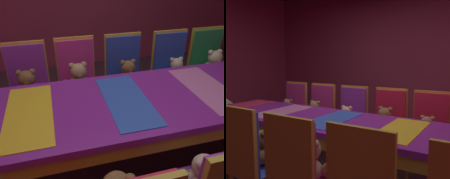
{
  "view_description": "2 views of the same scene",
  "coord_description": "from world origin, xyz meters",
  "views": [
    {
      "loc": [
        1.43,
        -0.5,
        1.68
      ],
      "look_at": [
        0.11,
        -0.14,
        0.91
      ],
      "focal_mm": 37.26,
      "sensor_mm": 36.0,
      "label": 1
    },
    {
      "loc": [
        -2.01,
        -1.34,
        1.33
      ],
      "look_at": [
        -0.08,
        -0.11,
        1.06
      ],
      "focal_mm": 39.28,
      "sensor_mm": 36.0,
      "label": 2
    }
  ],
  "objects": [
    {
      "name": "teddy_left_4",
      "position": [
        -0.67,
        0.82,
        0.58
      ],
      "size": [
        0.23,
        0.29,
        0.28
      ],
      "color": "beige",
      "rests_on": "chair_left_4"
    },
    {
      "name": "chair_left_5",
      "position": [
        -0.82,
        1.3,
        0.6
      ],
      "size": [
        0.42,
        0.41,
        0.98
      ],
      "color": "#268C4C",
      "rests_on": "ground_plane"
    },
    {
      "name": "teddy_left_3",
      "position": [
        -0.69,
        0.26,
        0.59
      ],
      "size": [
        0.25,
        0.32,
        0.3
      ],
      "color": "brown",
      "rests_on": "chair_left_3"
    },
    {
      "name": "chair_left_1",
      "position": [
        -0.82,
        -0.76,
        0.6
      ],
      "size": [
        0.42,
        0.41,
        0.98
      ],
      "color": "purple",
      "rests_on": "ground_plane"
    },
    {
      "name": "teddy_left_1",
      "position": [
        -0.67,
        -0.76,
        0.6
      ],
      "size": [
        0.26,
        0.34,
        0.32
      ],
      "color": "brown",
      "rests_on": "chair_left_1"
    },
    {
      "name": "ground_plane",
      "position": [
        0.0,
        0.0,
        0.0
      ],
      "size": [
        7.9,
        7.9,
        0.0
      ],
      "primitive_type": "plane",
      "color": "#3F2D38"
    },
    {
      "name": "banquet_table",
      "position": [
        0.0,
        0.0,
        0.66
      ],
      "size": [
        0.9,
        3.34,
        0.75
      ],
      "color": "purple",
      "rests_on": "ground_plane"
    },
    {
      "name": "teddy_right_3",
      "position": [
        0.67,
        0.24,
        0.58
      ],
      "size": [
        0.23,
        0.3,
        0.28
      ],
      "rotation": [
        0.0,
        0.0,
        3.14
      ],
      "color": "beige",
      "rests_on": "chair_right_3"
    },
    {
      "name": "chair_left_3",
      "position": [
        -0.83,
        0.26,
        0.6
      ],
      "size": [
        0.42,
        0.41,
        0.98
      ],
      "color": "#2D47B2",
      "rests_on": "ground_plane"
    },
    {
      "name": "teddy_left_5",
      "position": [
        -0.67,
        1.3,
        0.6
      ],
      "size": [
        0.26,
        0.34,
        0.32
      ],
      "color": "beige",
      "rests_on": "chair_left_5"
    },
    {
      "name": "chair_left_4",
      "position": [
        -0.82,
        0.82,
        0.6
      ],
      "size": [
        0.42,
        0.41,
        0.98
      ],
      "color": "#2D47B2",
      "rests_on": "ground_plane"
    },
    {
      "name": "teddy_left_2",
      "position": [
        -0.7,
        -0.27,
        0.6
      ],
      "size": [
        0.27,
        0.35,
        0.33
      ],
      "color": "tan",
      "rests_on": "chair_left_2"
    },
    {
      "name": "chair_left_2",
      "position": [
        -0.84,
        -0.27,
        0.6
      ],
      "size": [
        0.42,
        0.41,
        0.98
      ],
      "color": "#CC338C",
      "rests_on": "ground_plane"
    }
  ]
}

